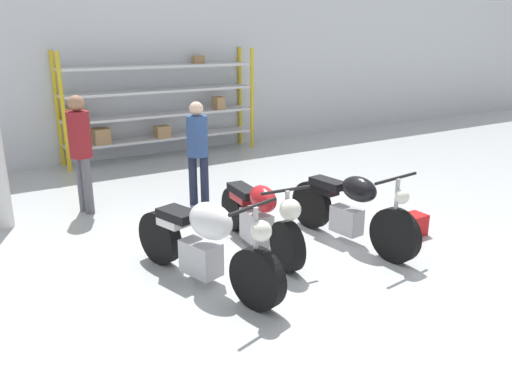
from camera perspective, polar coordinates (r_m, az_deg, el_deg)
name	(u,v)px	position (r m, az deg, el deg)	size (l,w,h in m)	color
ground_plane	(273,256)	(6.08, 2.00, -7.27)	(30.00, 30.00, 0.00)	#B2B7B7
back_wall	(114,73)	(11.06, -15.88, 12.98)	(30.00, 0.08, 3.60)	silver
shelving_rack	(157,105)	(11.01, -11.26, 9.69)	(4.26, 0.63, 2.27)	gold
motorcycle_white	(205,243)	(5.27, -5.86, -5.80)	(0.87, 2.10, 1.05)	black
motorcycle_red	(259,216)	(6.13, 0.37, -2.81)	(0.61, 2.00, 0.95)	black
motorcycle_black	(350,209)	(6.38, 10.74, -1.92)	(0.72, 2.04, 1.02)	black
person_browsing	(198,146)	(7.66, -6.70, 5.28)	(0.45, 0.45, 1.61)	#1E2338
person_near_rack	(80,145)	(7.69, -19.43, 5.12)	(0.39, 0.39, 1.74)	#595960
toolbox	(410,225)	(6.93, 17.18, -3.65)	(0.44, 0.26, 0.28)	red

